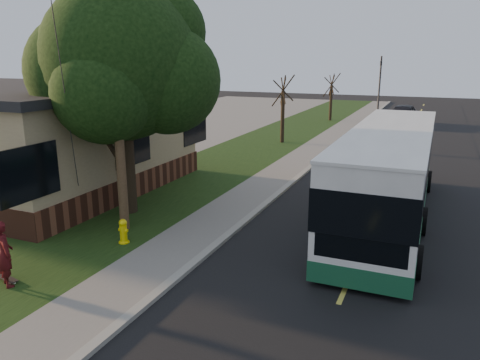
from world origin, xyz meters
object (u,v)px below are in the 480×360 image
(fire_hydrant, at_px, (123,231))
(skateboard_spare, at_px, (6,278))
(dumpster, at_px, (52,185))
(utility_pole, at_px, (115,85))
(leafy_tree, at_px, (124,65))
(distant_car, at_px, (402,115))
(bare_tree_far, at_px, (331,98))
(traffic_signal, at_px, (380,83))
(transit_bus, at_px, (389,172))
(skateboarder, at_px, (4,254))
(bare_tree_near, at_px, (283,110))

(fire_hydrant, distance_m, skateboard_spare, 3.39)
(dumpster, bearing_deg, utility_pole, -16.83)
(leafy_tree, relative_size, distant_car, 1.56)
(bare_tree_far, bearing_deg, leafy_tree, -92.45)
(fire_hydrant, bearing_deg, skateboard_spare, -111.30)
(utility_pole, relative_size, leafy_tree, 1.16)
(traffic_signal, relative_size, skateboard_spare, 6.31)
(leafy_tree, bearing_deg, traffic_signal, 81.53)
(bare_tree_far, xyz_separation_m, dumpster, (-4.50, -27.74, -1.24))
(transit_bus, bearing_deg, dumpster, -165.44)
(fire_hydrant, distance_m, dumpster, 5.41)
(skateboarder, xyz_separation_m, dumpster, (-3.95, 5.57, -0.12))
(skateboarder, bearing_deg, skateboard_spare, -3.51)
(fire_hydrant, xyz_separation_m, transit_bus, (6.92, 5.33, 1.25))
(bare_tree_far, distance_m, traffic_signal, 5.44)
(leafy_tree, relative_size, transit_bus, 0.67)
(fire_hydrant, height_order, leafy_tree, leafy_tree)
(bare_tree_near, height_order, skateboarder, bare_tree_near)
(skateboarder, height_order, distant_car, skateboarder)
(skateboarder, bearing_deg, utility_pole, -66.02)
(bare_tree_near, bearing_deg, skateboard_spare, -90.88)
(fire_hydrant, height_order, dumpster, dumpster)
(leafy_tree, distance_m, traffic_signal, 31.76)
(skateboard_spare, height_order, dumpster, dumpster)
(dumpster, bearing_deg, bare_tree_far, 80.78)
(leafy_tree, xyz_separation_m, bare_tree_near, (0.67, 15.35, -3.02))
(transit_bus, xyz_separation_m, dumpster, (-11.82, -3.07, -0.91))
(utility_pole, height_order, dumpster, utility_pole)
(skateboarder, relative_size, dumpster, 0.89)
(bare_tree_near, relative_size, traffic_signal, 0.78)
(bare_tree_far, xyz_separation_m, transit_bus, (7.32, -24.67, -0.32))
(leafy_tree, distance_m, bare_tree_near, 15.66)
(leafy_tree, bearing_deg, dumpster, -173.40)
(skateboarder, distance_m, distant_car, 33.71)
(fire_hydrant, height_order, transit_bus, transit_bus)
(skateboarder, xyz_separation_m, distant_car, (6.53, 33.07, -0.04))
(utility_pole, xyz_separation_m, traffic_signal, (3.81, 33.01, -1.47))
(bare_tree_near, distance_m, transit_bus, 14.89)
(bare_tree_far, height_order, skateboarder, bare_tree_far)
(leafy_tree, xyz_separation_m, dumpster, (-3.33, -0.39, -4.40))
(bare_tree_near, relative_size, distant_car, 0.86)
(bare_tree_near, distance_m, distant_car, 13.49)
(fire_hydrant, height_order, traffic_signal, traffic_signal)
(transit_bus, bearing_deg, fire_hydrant, -142.37)
(bare_tree_far, xyz_separation_m, distant_car, (5.98, -0.24, -1.15))
(fire_hydrant, relative_size, bare_tree_near, 0.17)
(skateboarder, height_order, skateboard_spare, skateboarder)
(leafy_tree, xyz_separation_m, skateboarder, (0.62, -5.96, -4.28))
(leafy_tree, distance_m, skateboarder, 7.36)
(utility_pole, xyz_separation_m, transit_bus, (7.62, 4.34, -2.95))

